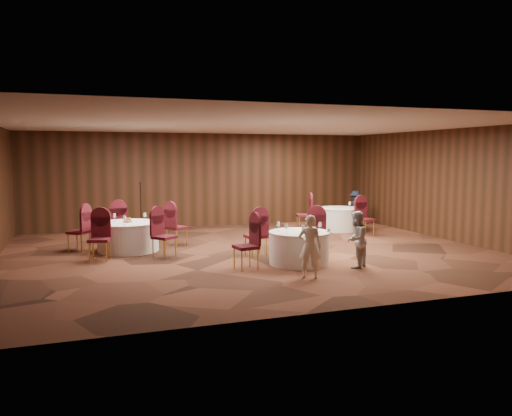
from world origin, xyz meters
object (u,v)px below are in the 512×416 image
object	(u,v)px
table_right	(340,219)
mic_stand	(141,220)
man_c	(356,208)
table_left	(128,236)
woman_b	(356,239)
table_main	(299,248)
woman_a	(310,247)

from	to	relation	value
table_right	mic_stand	distance (m)	6.36
man_c	table_left	bearing A→B (deg)	-126.21
mic_stand	woman_b	xyz separation A→B (m)	(3.93, -6.08, 0.14)
table_main	woman_a	world-z (taller)	woman_a
table_right	woman_b	bearing A→B (deg)	-114.98
table_left	woman_b	distance (m)	5.80
table_left	man_c	bearing A→B (deg)	15.91
table_right	man_c	distance (m)	1.42
mic_stand	woman_a	distance (m)	7.08
mic_stand	woman_b	bearing A→B (deg)	-57.16
table_left	table_main	bearing A→B (deg)	-39.26
table_left	woman_a	xyz separation A→B (m)	(3.18, -4.13, 0.26)
table_right	woman_a	size ratio (longest dim) A/B	1.09
table_left	woman_a	bearing A→B (deg)	-52.44
table_right	mic_stand	size ratio (longest dim) A/B	0.85
table_main	table_left	xyz separation A→B (m)	(-3.51, 2.87, 0.00)
table_left	man_c	size ratio (longest dim) A/B	1.28
table_main	woman_b	size ratio (longest dim) A/B	1.09
table_main	mic_stand	distance (m)	6.07
table_right	man_c	xyz separation A→B (m)	(1.10, 0.86, 0.23)
table_left	mic_stand	xyz separation A→B (m)	(0.60, 2.46, 0.11)
man_c	woman_b	bearing A→B (deg)	-82.44
woman_b	man_c	world-z (taller)	woman_b
mic_stand	man_c	world-z (taller)	mic_stand
table_main	table_right	world-z (taller)	same
table_left	mic_stand	world-z (taller)	mic_stand
table_main	woman_b	distance (m)	1.29
mic_stand	woman_a	bearing A→B (deg)	-68.64
table_main	table_left	distance (m)	4.53
woman_a	man_c	bearing A→B (deg)	-96.71
woman_a	table_main	bearing A→B (deg)	-74.62
table_main	woman_b	world-z (taller)	woman_b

